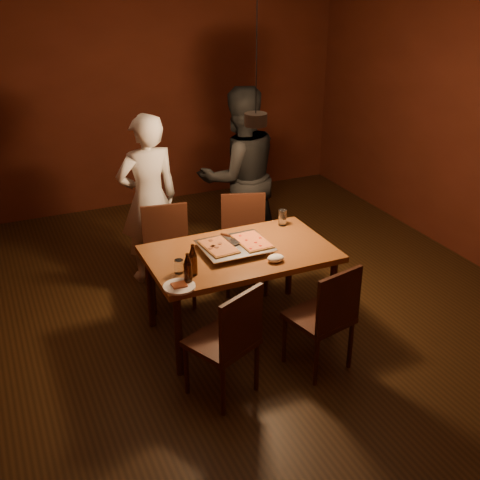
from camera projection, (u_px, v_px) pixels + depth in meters
name	position (u px, v px, depth m)	size (l,w,h in m)	color
room_shell	(255.00, 162.00, 4.87)	(6.00, 6.00, 6.00)	#34200E
dining_table	(240.00, 259.00, 4.90)	(1.50, 0.90, 0.75)	brown
chair_far_left	(168.00, 246.00, 5.44)	(0.48, 0.48, 0.49)	#38190F
chair_far_right	(244.00, 233.00, 5.69)	(0.53, 0.53, 0.49)	#38190F
chair_near_left	(230.00, 334.00, 4.17)	(0.56, 0.56, 0.49)	#38190F
chair_near_right	(327.00, 310.00, 4.45)	(0.50, 0.50, 0.49)	#38190F
pizza_tray	(235.00, 248.00, 4.87)	(0.55, 0.45, 0.05)	silver
pizza_meat	(219.00, 247.00, 4.81)	(0.22, 0.35, 0.02)	maroon
pizza_cheese	(252.00, 241.00, 4.90)	(0.23, 0.36, 0.02)	gold
spatula	(234.00, 242.00, 4.88)	(0.09, 0.24, 0.04)	silver
beer_bottle_a	(188.00, 269.00, 4.34)	(0.06, 0.06, 0.24)	black
beer_bottle_b	(193.00, 260.00, 4.45)	(0.07, 0.07, 0.25)	black
water_glass_left	(179.00, 266.00, 4.51)	(0.07, 0.07, 0.11)	silver
water_glass_right	(283.00, 218.00, 5.30)	(0.07, 0.07, 0.14)	silver
plate_slice	(179.00, 286.00, 4.32)	(0.24, 0.24, 0.03)	white
napkin	(276.00, 258.00, 4.69)	(0.14, 0.10, 0.06)	white
diner_white	(149.00, 199.00, 5.69)	(0.60, 0.40, 1.65)	silver
diner_dark	(240.00, 177.00, 6.05)	(0.88, 0.68, 1.81)	black
pendant_lamp	(256.00, 118.00, 4.72)	(0.18, 0.18, 1.10)	black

